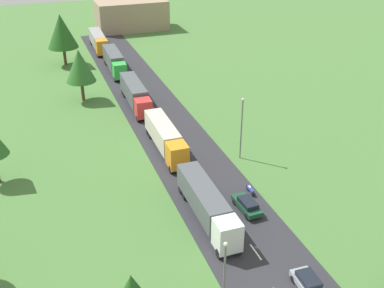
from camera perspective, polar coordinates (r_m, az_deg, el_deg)
road at (r=59.28m, az=0.69°, el=-3.27°), size 10.00×140.00×0.06m
lane_marking_centre at (r=56.32m, az=2.02°, el=-5.09°), size 0.16×123.91×0.01m
truck_lead at (r=49.70m, az=1.85°, el=-7.28°), size 2.57×13.11×3.58m
truck_second at (r=62.97m, az=-3.26°, el=0.87°), size 2.57×12.92×3.56m
truck_third at (r=77.50m, az=-6.95°, el=6.14°), size 2.72×13.35×3.78m
truck_fourth at (r=94.52m, az=-9.47°, el=10.02°), size 2.74×13.11×3.80m
truck_fifth at (r=109.54m, az=-11.37°, el=12.29°), size 2.78×13.16×3.56m
car_lead at (r=43.91m, az=14.08°, el=-16.19°), size 1.97×3.99×1.38m
car_second at (r=52.13m, az=6.73°, el=-7.37°), size 1.91×4.41×1.40m
motorcycle_courier at (r=55.11m, az=7.12°, el=-5.55°), size 0.28×1.94×0.91m
lamppost_lead at (r=38.45m, az=3.97°, el=-15.71°), size 0.36×0.36×7.61m
lamppost_second at (r=60.29m, az=6.07°, el=2.24°), size 0.36×0.36×8.56m
tree_oak at (r=80.03m, az=-13.54°, el=9.27°), size 4.94×4.94×8.87m
tree_birch at (r=99.38m, az=-15.64°, el=13.11°), size 6.07×6.07×10.31m
distant_building at (r=125.93m, az=-7.39°, el=15.34°), size 17.73×9.56×7.31m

